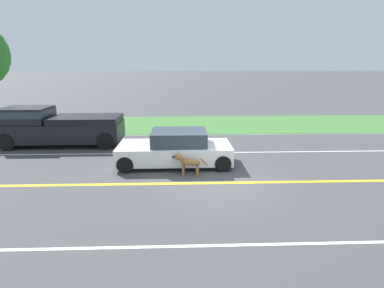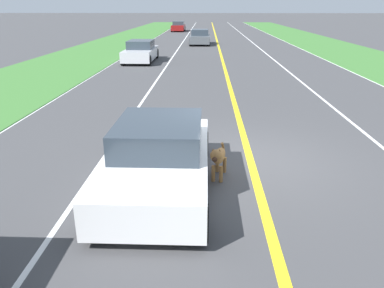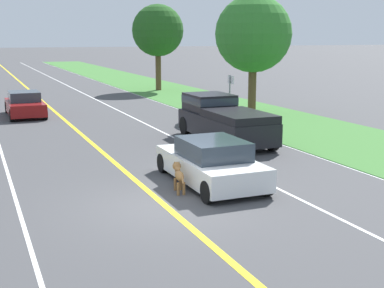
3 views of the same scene
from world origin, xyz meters
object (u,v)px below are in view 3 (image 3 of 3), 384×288
(pickup_truck, at_px, (223,119))
(roadside_tree_right_far, at_px, (158,31))
(oncoming_car, at_px, (25,105))
(roadside_tree_right_near, at_px, (253,34))
(ego_car, at_px, (211,163))
(dog, at_px, (179,174))
(street_sign, at_px, (230,92))

(pickup_truck, relative_size, roadside_tree_right_far, 0.82)
(oncoming_car, bearing_deg, roadside_tree_right_near, 162.49)
(oncoming_car, relative_size, roadside_tree_right_far, 0.64)
(ego_car, relative_size, dog, 3.45)
(ego_car, relative_size, roadside_tree_right_far, 0.64)
(pickup_truck, relative_size, street_sign, 2.38)
(dog, distance_m, roadside_tree_right_far, 28.75)
(oncoming_car, distance_m, street_sign, 11.15)
(pickup_truck, xyz_separation_m, oncoming_car, (-6.83, 10.50, -0.31))
(pickup_truck, bearing_deg, ego_car, -118.72)
(dog, bearing_deg, ego_car, 30.67)
(ego_car, xyz_separation_m, dog, (-1.18, -0.42, -0.13))
(street_sign, bearing_deg, dog, -122.70)
(ego_car, distance_m, roadside_tree_right_far, 27.99)
(dog, bearing_deg, pickup_truck, 65.98)
(pickup_truck, xyz_separation_m, roadside_tree_right_far, (4.43, 20.94, 3.74))
(roadside_tree_right_near, bearing_deg, oncoming_car, 162.49)
(ego_car, bearing_deg, oncoming_car, 102.87)
(oncoming_car, distance_m, roadside_tree_right_far, 15.88)
(pickup_truck, height_order, roadside_tree_right_far, roadside_tree_right_far)
(dog, height_order, oncoming_car, oncoming_car)
(roadside_tree_right_far, bearing_deg, street_sign, -95.82)
(ego_car, relative_size, pickup_truck, 0.77)
(pickup_truck, relative_size, roadside_tree_right_near, 0.85)
(ego_car, xyz_separation_m, street_sign, (5.92, 10.65, 0.85))
(dog, distance_m, oncoming_car, 16.81)
(oncoming_car, xyz_separation_m, street_sign, (9.63, -5.55, 0.85))
(oncoming_car, relative_size, street_sign, 1.84)
(pickup_truck, bearing_deg, street_sign, 60.49)
(roadside_tree_right_near, relative_size, street_sign, 2.79)
(roadside_tree_right_near, distance_m, roadside_tree_right_far, 14.22)
(dog, distance_m, roadside_tree_right_near, 16.39)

